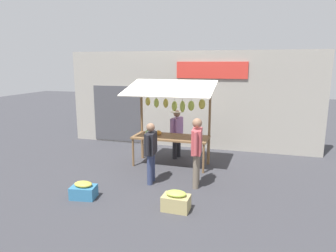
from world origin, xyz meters
The scene contains 8 objects.
ground_plane centered at (0.00, 0.00, 0.00)m, with size 40.00×40.00×0.00m, color #38383D.
street_backdrop centered at (0.05, -2.20, 1.70)m, with size 9.00×0.30×3.40m.
market_stall centered at (0.02, -0.05, 1.56)m, with size 2.50×1.46×2.50m.
vendor_with_sunhat centered at (0.02, -0.75, 0.90)m, with size 0.40×0.65×1.54m.
shopper_in_grey_tee centered at (0.11, 1.44, 0.88)m, with size 0.26×0.67×1.54m.
shopper_with_ponytail centered at (-1.03, 1.35, 1.00)m, with size 0.27×0.72×1.71m.
produce_crate_near centered at (-0.88, 2.68, 0.19)m, with size 0.57×0.39×0.42m.
produce_crate_side centered at (1.26, 2.72, 0.18)m, with size 0.60×0.46×0.39m.
Camera 1 is at (-2.36, 8.28, 2.97)m, focal length 32.39 mm.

